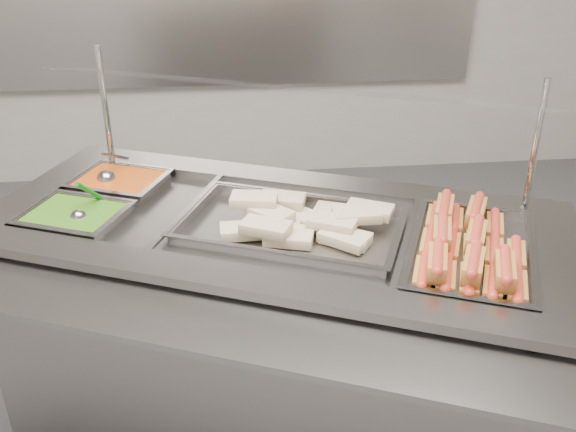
{
  "coord_description": "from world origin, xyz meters",
  "views": [
    {
      "loc": [
        -0.0,
        -1.36,
        1.66
      ],
      "look_at": [
        0.17,
        0.26,
        0.82
      ],
      "focal_mm": 40.0,
      "sensor_mm": 36.0,
      "label": 1
    }
  ],
  "objects": [
    {
      "name": "sneeze_guard",
      "position": [
        0.2,
        0.46,
        1.13
      ],
      "size": [
        1.46,
        0.81,
        0.39
      ],
      "color": "#BDBCC1",
      "rests_on": "steam_counter"
    },
    {
      "name": "serving_spoon",
      "position": [
        -0.43,
        0.37,
        0.81
      ],
      "size": [
        0.08,
        0.15,
        0.13
      ],
      "color": "#A2A3A7",
      "rests_on": "pan_peas"
    },
    {
      "name": "pan_hotdogs",
      "position": [
        0.64,
        0.06,
        0.76
      ],
      "size": [
        0.47,
        0.57,
        0.09
      ],
      "color": "gray",
      "rests_on": "steam_counter"
    },
    {
      "name": "steam_counter",
      "position": [
        0.12,
        0.28,
        0.4
      ],
      "size": [
        1.83,
        1.33,
        0.8
      ],
      "color": "gray",
      "rests_on": "ground"
    },
    {
      "name": "tray_rail",
      "position": [
        -0.05,
        -0.14,
        0.76
      ],
      "size": [
        1.57,
        0.9,
        0.05
      ],
      "color": "gray",
      "rests_on": "steam_counter"
    },
    {
      "name": "hotdogs_in_buns",
      "position": [
        0.62,
        0.05,
        0.81
      ],
      "size": [
        0.37,
        0.52,
        0.1
      ],
      "color": "brown",
      "rests_on": "pan_hotdogs"
    },
    {
      "name": "tortilla_wraps",
      "position": [
        0.21,
        0.24,
        0.81
      ],
      "size": [
        0.51,
        0.34,
        0.09
      ],
      "color": "tan",
      "rests_on": "pan_wraps"
    },
    {
      "name": "pan_peas",
      "position": [
        -0.46,
        0.38,
        0.77
      ],
      "size": [
        0.33,
        0.3,
        0.09
      ],
      "color": "gray",
      "rests_on": "steam_counter"
    },
    {
      "name": "pan_wraps",
      "position": [
        0.17,
        0.26,
        0.78
      ],
      "size": [
        0.7,
        0.56,
        0.06
      ],
      "color": "gray",
      "rests_on": "steam_counter"
    },
    {
      "name": "pan_beans",
      "position": [
        -0.36,
        0.62,
        0.77
      ],
      "size": [
        0.33,
        0.3,
        0.09
      ],
      "color": "gray",
      "rests_on": "steam_counter"
    },
    {
      "name": "ladle",
      "position": [
        -0.39,
        0.62,
        0.81
      ],
      "size": [
        0.09,
        0.17,
        0.13
      ],
      "color": "#A2A3A7",
      "rests_on": "pan_beans"
    }
  ]
}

